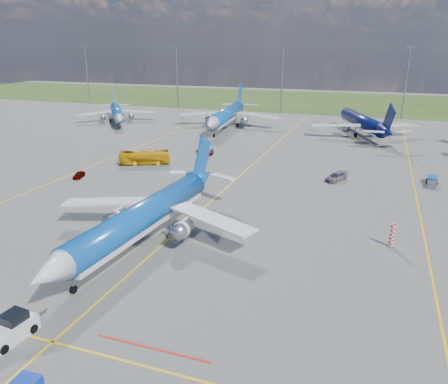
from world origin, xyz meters
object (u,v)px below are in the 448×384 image
(pushback_tug, at_px, (10,329))
(service_car_c, at_px, (336,177))
(bg_jet_nw, at_px, (118,123))
(service_car_b, at_px, (205,152))
(bg_jet_nnw, at_px, (227,128))
(apron_bus, at_px, (145,157))
(baggage_tug_w, at_px, (432,181))
(warning_post, at_px, (392,235))
(bg_jet_n, at_px, (361,135))
(baggage_tug_c, at_px, (208,151))
(service_car_a, at_px, (79,175))
(main_airliner, at_px, (145,242))

(pushback_tug, bearing_deg, service_car_c, 74.51)
(bg_jet_nw, height_order, service_car_b, bg_jet_nw)
(bg_jet_nnw, relative_size, apron_bus, 4.15)
(service_car_b, distance_m, baggage_tug_w, 45.83)
(apron_bus, bearing_deg, bg_jet_nw, 13.30)
(warning_post, distance_m, apron_bus, 52.45)
(bg_jet_nnw, bearing_deg, bg_jet_n, -2.11)
(baggage_tug_c, bearing_deg, service_car_c, -31.69)
(bg_jet_n, relative_size, pushback_tug, 6.34)
(service_car_c, bearing_deg, pushback_tug, -84.26)
(bg_jet_nw, distance_m, bg_jet_n, 72.61)
(bg_jet_nnw, height_order, bg_jet_n, bg_jet_nnw)
(bg_jet_nnw, distance_m, apron_bus, 44.09)
(service_car_a, height_order, baggage_tug_w, baggage_tug_w)
(warning_post, xyz_separation_m, service_car_c, (-8.99, 25.23, -0.79))
(bg_jet_n, height_order, pushback_tug, bg_jet_n)
(service_car_b, bearing_deg, main_airliner, -142.17)
(pushback_tug, xyz_separation_m, service_car_c, (20.55, 53.93, -0.12))
(bg_jet_nnw, relative_size, service_car_c, 8.58)
(bg_jet_nw, xyz_separation_m, main_airliner, (51.09, -73.99, 0.00))
(main_airliner, distance_m, baggage_tug_w, 51.07)
(service_car_b, bearing_deg, service_car_a, 173.98)
(main_airliner, height_order, baggage_tug_c, main_airliner)
(bg_jet_n, bearing_deg, pushback_tug, 55.46)
(pushback_tug, bearing_deg, bg_jet_n, 82.52)
(baggage_tug_w, bearing_deg, pushback_tug, -117.61)
(bg_jet_nw, distance_m, main_airliner, 89.92)
(pushback_tug, height_order, baggage_tug_w, pushback_tug)
(warning_post, distance_m, baggage_tug_w, 29.20)
(pushback_tug, xyz_separation_m, apron_bus, (-17.11, 52.68, 0.58))
(service_car_c, bearing_deg, main_airliner, -93.13)
(pushback_tug, height_order, baggage_tug_c, pushback_tug)
(service_car_c, bearing_deg, baggage_tug_c, -174.73)
(apron_bus, relative_size, service_car_a, 3.03)
(warning_post, distance_m, bg_jet_n, 70.58)
(bg_jet_n, height_order, baggage_tug_w, bg_jet_n)
(warning_post, height_order, baggage_tug_w, warning_post)
(bg_jet_nw, relative_size, apron_bus, 3.37)
(bg_jet_n, bearing_deg, baggage_tug_c, 25.87)
(bg_jet_nw, bearing_deg, bg_jet_n, -31.81)
(baggage_tug_c, bearing_deg, baggage_tug_w, -20.67)
(service_car_c, bearing_deg, apron_bus, -151.51)
(service_car_b, bearing_deg, service_car_c, -84.96)
(bg_jet_n, relative_size, main_airliner, 1.03)
(apron_bus, bearing_deg, service_car_b, -59.75)
(warning_post, relative_size, service_car_a, 0.90)
(service_car_a, height_order, service_car_c, service_car_c)
(service_car_c, bearing_deg, warning_post, -43.79)
(main_airliner, distance_m, pushback_tug, 20.11)
(bg_jet_nw, distance_m, baggage_tug_c, 50.63)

